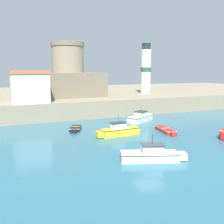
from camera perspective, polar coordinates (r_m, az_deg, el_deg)
ground_plane at (r=24.16m, az=8.10°, el=-9.93°), size 200.00×200.00×0.00m
quay_seawall at (r=60.69m, az=-11.31°, el=2.98°), size 120.00×40.00×2.86m
dinghy_black_0 at (r=34.70m, az=-7.99°, el=-3.56°), size 2.21×3.36×0.53m
motorboat_yellow_2 at (r=31.65m, az=1.47°, el=-4.08°), size 5.58×1.85×2.51m
motorboat_white_3 at (r=23.48m, az=8.59°, el=-9.16°), size 5.91×3.37×2.37m
dinghy_red_4 at (r=34.20m, az=11.67°, el=-3.87°), size 1.80×4.51×0.52m
motorboat_white_5 at (r=40.47m, az=6.28°, el=-1.21°), size 5.58×4.24×2.47m
fortress at (r=51.66m, az=-9.50°, el=7.22°), size 11.77×11.77×10.13m
lighthouse at (r=55.71m, az=7.39°, el=9.50°), size 2.13×2.13×11.05m
harbor_shed_near_wharf at (r=42.47m, az=-17.55°, el=5.35°), size 5.71×5.98×4.86m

